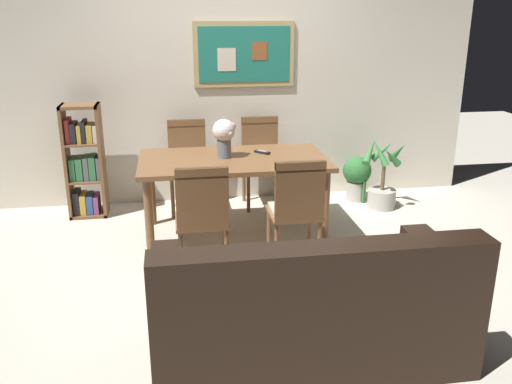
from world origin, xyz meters
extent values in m
plane|color=beige|center=(0.00, 0.00, 0.00)|extent=(12.00, 12.00, 0.00)
cube|color=beige|center=(0.00, 1.67, 1.30)|extent=(5.20, 0.10, 2.60)
cube|color=tan|center=(0.17, 1.61, 1.53)|extent=(1.03, 0.02, 0.65)
cube|color=#1E7260|center=(0.17, 1.59, 1.53)|extent=(0.93, 0.01, 0.55)
cube|color=beige|center=(-0.01, 1.58, 1.48)|extent=(0.18, 0.00, 0.23)
cube|color=brown|center=(0.32, 1.58, 1.56)|extent=(0.15, 0.00, 0.18)
cube|color=brown|center=(-0.07, 0.59, 0.70)|extent=(1.65, 0.91, 0.04)
cylinder|color=brown|center=(-0.81, 0.22, 0.34)|extent=(0.07, 0.07, 0.68)
cylinder|color=brown|center=(0.67, 0.22, 0.34)|extent=(0.07, 0.07, 0.68)
cylinder|color=brown|center=(-0.81, 0.97, 0.34)|extent=(0.07, 0.07, 0.68)
cylinder|color=brown|center=(0.67, 0.97, 0.34)|extent=(0.07, 0.07, 0.68)
cube|color=brown|center=(0.33, -0.08, 0.44)|extent=(0.40, 0.40, 0.03)
cube|color=#C6B299|center=(0.33, -0.08, 0.47)|extent=(0.36, 0.36, 0.03)
cylinder|color=brown|center=(0.16, -0.25, 0.21)|extent=(0.04, 0.04, 0.42)
cylinder|color=brown|center=(0.50, -0.25, 0.21)|extent=(0.04, 0.04, 0.42)
cylinder|color=brown|center=(0.16, 0.09, 0.21)|extent=(0.04, 0.04, 0.42)
cylinder|color=brown|center=(0.50, 0.09, 0.21)|extent=(0.04, 0.04, 0.42)
cube|color=brown|center=(0.33, -0.26, 0.68)|extent=(0.38, 0.04, 0.46)
cube|color=brown|center=(0.33, -0.26, 0.88)|extent=(0.38, 0.05, 0.06)
cube|color=brown|center=(-0.45, 1.27, 0.44)|extent=(0.40, 0.40, 0.03)
cube|color=#C6B299|center=(-0.45, 1.27, 0.47)|extent=(0.36, 0.36, 0.03)
cylinder|color=brown|center=(-0.28, 1.44, 0.21)|extent=(0.04, 0.04, 0.42)
cylinder|color=brown|center=(-0.62, 1.44, 0.21)|extent=(0.04, 0.04, 0.42)
cylinder|color=brown|center=(-0.28, 1.10, 0.21)|extent=(0.04, 0.04, 0.42)
cylinder|color=brown|center=(-0.62, 1.10, 0.21)|extent=(0.04, 0.04, 0.42)
cube|color=brown|center=(-0.45, 1.45, 0.68)|extent=(0.38, 0.04, 0.46)
cube|color=brown|center=(-0.45, 1.45, 0.88)|extent=(0.38, 0.05, 0.06)
cube|color=brown|center=(-0.40, -0.14, 0.44)|extent=(0.40, 0.40, 0.03)
cube|color=#C6B299|center=(-0.40, -0.14, 0.47)|extent=(0.36, 0.36, 0.03)
cylinder|color=brown|center=(-0.57, -0.31, 0.21)|extent=(0.04, 0.04, 0.42)
cylinder|color=brown|center=(-0.23, -0.31, 0.21)|extent=(0.04, 0.04, 0.42)
cylinder|color=brown|center=(-0.57, 0.03, 0.21)|extent=(0.04, 0.04, 0.42)
cylinder|color=brown|center=(-0.23, 0.03, 0.21)|extent=(0.04, 0.04, 0.42)
cube|color=brown|center=(-0.40, -0.32, 0.68)|extent=(0.38, 0.04, 0.46)
cube|color=brown|center=(-0.40, -0.32, 0.88)|extent=(0.38, 0.05, 0.06)
cube|color=brown|center=(0.31, 1.31, 0.44)|extent=(0.40, 0.40, 0.03)
cube|color=#C6B299|center=(0.31, 1.31, 0.47)|extent=(0.36, 0.36, 0.03)
cylinder|color=brown|center=(0.48, 1.48, 0.21)|extent=(0.04, 0.04, 0.42)
cylinder|color=brown|center=(0.14, 1.48, 0.21)|extent=(0.04, 0.04, 0.42)
cylinder|color=brown|center=(0.48, 1.14, 0.21)|extent=(0.04, 0.04, 0.42)
cylinder|color=brown|center=(0.14, 1.14, 0.21)|extent=(0.04, 0.04, 0.42)
cube|color=brown|center=(0.31, 1.49, 0.68)|extent=(0.38, 0.04, 0.46)
cube|color=brown|center=(0.31, 1.49, 0.88)|extent=(0.38, 0.05, 0.06)
cube|color=black|center=(0.15, -1.27, 0.20)|extent=(1.80, 0.84, 0.40)
cube|color=black|center=(0.15, -1.59, 0.62)|extent=(1.80, 0.20, 0.44)
cube|color=black|center=(-0.66, -1.27, 0.51)|extent=(0.18, 0.80, 0.22)
cube|color=black|center=(0.96, -1.27, 0.51)|extent=(0.18, 0.80, 0.22)
cube|color=#B78C33|center=(-0.30, -1.45, 0.56)|extent=(0.32, 0.16, 0.33)
cube|color=maroon|center=(0.15, -1.45, 0.56)|extent=(0.32, 0.16, 0.33)
cube|color=#334C72|center=(0.60, -1.45, 0.56)|extent=(0.32, 0.16, 0.33)
cube|color=brown|center=(-1.61, 1.32, 0.56)|extent=(0.03, 0.28, 1.11)
cube|color=brown|center=(-1.28, 1.32, 0.56)|extent=(0.03, 0.28, 1.11)
cube|color=brown|center=(-1.45, 1.32, 0.01)|extent=(0.36, 0.28, 0.03)
cube|color=brown|center=(-1.45, 1.32, 1.10)|extent=(0.36, 0.28, 0.03)
cube|color=brown|center=(-1.45, 1.32, 0.37)|extent=(0.30, 0.28, 0.02)
cube|color=brown|center=(-1.45, 1.32, 0.74)|extent=(0.30, 0.28, 0.02)
cube|color=black|center=(-1.56, 1.32, 0.15)|extent=(0.06, 0.22, 0.23)
cube|color=gold|center=(-1.50, 1.32, 0.13)|extent=(0.06, 0.22, 0.20)
cube|color=#2D4C8C|center=(-1.43, 1.32, 0.12)|extent=(0.06, 0.22, 0.19)
cube|color=#7F3F72|center=(-1.37, 1.32, 0.12)|extent=(0.05, 0.22, 0.18)
cube|color=#337247|center=(-1.56, 1.32, 0.49)|extent=(0.05, 0.22, 0.22)
cube|color=#337247|center=(-1.50, 1.32, 0.49)|extent=(0.06, 0.22, 0.22)
cube|color=#595960|center=(-1.43, 1.32, 0.49)|extent=(0.05, 0.22, 0.23)
cube|color=#337247|center=(-1.37, 1.32, 0.50)|extent=(0.06, 0.22, 0.23)
cube|color=#595960|center=(-1.32, 1.32, 0.49)|extent=(0.04, 0.22, 0.22)
cube|color=#B2332D|center=(-1.57, 1.32, 0.87)|extent=(0.04, 0.22, 0.23)
cube|color=black|center=(-1.52, 1.32, 0.85)|extent=(0.05, 0.22, 0.19)
cube|color=gold|center=(-1.47, 1.32, 0.84)|extent=(0.04, 0.22, 0.17)
cube|color=black|center=(-1.42, 1.32, 0.85)|extent=(0.04, 0.22, 0.21)
cube|color=gold|center=(-1.37, 1.32, 0.84)|extent=(0.05, 0.22, 0.17)
cube|color=beige|center=(-1.31, 1.32, 0.84)|extent=(0.05, 0.22, 0.17)
cylinder|color=#B2ADA3|center=(1.34, 1.33, 0.10)|extent=(0.21, 0.21, 0.21)
cylinder|color=#332319|center=(1.34, 1.33, 0.20)|extent=(0.19, 0.19, 0.02)
sphere|color=#2D6B33|center=(1.34, 1.33, 0.33)|extent=(0.30, 0.30, 0.30)
cylinder|color=#2D6B33|center=(1.38, 1.22, 0.13)|extent=(0.03, 0.03, 0.24)
cylinder|color=#2D6B33|center=(1.44, 1.41, 0.13)|extent=(0.03, 0.03, 0.24)
cylinder|color=#B2ADA3|center=(1.52, 1.06, 0.10)|extent=(0.29, 0.29, 0.20)
cylinder|color=#332319|center=(1.52, 1.06, 0.19)|extent=(0.26, 0.26, 0.02)
cylinder|color=brown|center=(1.52, 1.06, 0.34)|extent=(0.04, 0.04, 0.29)
cone|color=#387F3D|center=(1.66, 1.07, 0.59)|extent=(0.10, 0.29, 0.26)
cone|color=#387F3D|center=(1.54, 1.17, 0.58)|extent=(0.26, 0.11, 0.24)
cone|color=#387F3D|center=(1.40, 1.15, 0.60)|extent=(0.25, 0.29, 0.28)
cone|color=#387F3D|center=(1.45, 1.00, 0.61)|extent=(0.20, 0.23, 0.28)
cone|color=#387F3D|center=(1.55, 0.96, 0.57)|extent=(0.24, 0.15, 0.22)
cylinder|color=slate|center=(-0.15, 0.63, 0.81)|extent=(0.13, 0.13, 0.17)
sphere|color=silver|center=(-0.15, 0.63, 0.97)|extent=(0.20, 0.20, 0.20)
sphere|color=silver|center=(-0.19, 0.70, 0.96)|extent=(0.06, 0.06, 0.06)
sphere|color=silver|center=(-0.11, 0.56, 0.95)|extent=(0.05, 0.05, 0.05)
sphere|color=pink|center=(-0.07, 0.65, 1.00)|extent=(0.07, 0.07, 0.07)
cube|color=black|center=(0.21, 0.72, 0.73)|extent=(0.14, 0.14, 0.02)
cube|color=gray|center=(0.21, 0.72, 0.75)|extent=(0.09, 0.09, 0.00)
camera|label=1|loc=(-0.59, -4.04, 1.99)|focal=38.51mm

